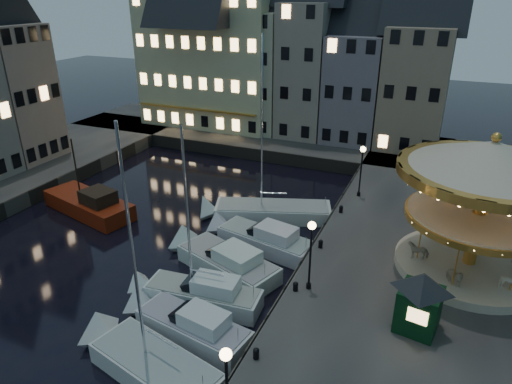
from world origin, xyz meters
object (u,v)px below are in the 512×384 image
at_px(bollard_c, 321,243).
at_px(carousel, 486,183).
at_px(streetlamp_a, 227,382).
at_px(bollard_b, 296,286).
at_px(bollard_a, 256,353).
at_px(ticket_kiosk, 421,293).
at_px(motorboat_c, 197,293).
at_px(streetlamp_b, 311,246).
at_px(motorboat_a, 148,363).
at_px(motorboat_f, 265,212).
at_px(motorboat_e, 261,239).
at_px(streetlamp_c, 362,164).
at_px(motorboat_d, 224,261).
at_px(motorboat_b, 187,325).
at_px(red_fishing_boat, 90,205).
at_px(bollard_d, 341,209).

height_order(bollard_c, carousel, carousel).
xyz_separation_m(streetlamp_a, bollard_b, (-0.60, 9.50, -2.41)).
distance_m(bollard_a, ticket_kiosk, 8.29).
xyz_separation_m(bollard_c, motorboat_c, (-5.34, -6.68, -0.93)).
bearing_deg(streetlamp_b, motorboat_a, -125.71).
xyz_separation_m(motorboat_f, carousel, (14.51, -3.78, 6.32)).
bearing_deg(motorboat_e, carousel, 2.01).
xyz_separation_m(streetlamp_a, streetlamp_c, (0.00, 23.50, 0.00)).
bearing_deg(motorboat_e, bollard_b, -51.88).
relative_size(bollard_c, carousel, 0.06).
bearing_deg(motorboat_d, streetlamp_c, 62.92).
height_order(motorboat_b, red_fishing_boat, red_fishing_boat).
xyz_separation_m(motorboat_e, red_fishing_boat, (-14.66, -0.53, 0.07)).
relative_size(bollard_d, ticket_kiosk, 0.16).
bearing_deg(motorboat_c, bollard_a, -35.59).
bearing_deg(motorboat_c, bollard_c, 51.37).
distance_m(motorboat_c, ticket_kiosk, 12.11).
distance_m(bollard_d, motorboat_e, 6.66).
relative_size(bollard_d, motorboat_a, 0.04).
distance_m(bollard_b, carousel, 11.83).
height_order(streetlamp_b, motorboat_e, streetlamp_b).
relative_size(bollard_d, motorboat_c, 0.06).
xyz_separation_m(streetlamp_a, bollard_d, (-0.60, 20.00, -2.41)).
relative_size(streetlamp_a, carousel, 0.43).
height_order(streetlamp_a, streetlamp_c, same).
bearing_deg(motorboat_f, ticket_kiosk, -40.32).
xyz_separation_m(streetlamp_a, motorboat_b, (-5.05, 5.32, -3.38)).
relative_size(streetlamp_b, streetlamp_c, 1.00).
bearing_deg(motorboat_c, ticket_kiosk, 5.51).
relative_size(streetlamp_a, motorboat_d, 0.52).
bearing_deg(bollard_d, carousel, -27.19).
bearing_deg(bollard_c, carousel, 6.63).
bearing_deg(red_fishing_boat, motorboat_f, 19.84).
distance_m(bollard_a, bollard_c, 10.50).
relative_size(bollard_c, ticket_kiosk, 0.16).
xyz_separation_m(bollard_c, motorboat_a, (-4.85, -12.08, -1.06)).
distance_m(streetlamp_c, bollard_b, 14.22).
xyz_separation_m(streetlamp_a, ticket_kiosk, (5.80, 8.95, -0.62)).
relative_size(streetlamp_a, streetlamp_b, 1.00).
bearing_deg(streetlamp_c, motorboat_f, -146.64).
bearing_deg(motorboat_c, streetlamp_a, -52.79).
xyz_separation_m(bollard_a, motorboat_b, (-4.45, 1.32, -0.96)).
xyz_separation_m(streetlamp_c, motorboat_d, (-6.12, -11.96, -3.38)).
xyz_separation_m(streetlamp_a, streetlamp_b, (0.00, 10.00, 0.00)).
distance_m(motorboat_a, red_fishing_boat, 18.63).
xyz_separation_m(bollard_b, red_fishing_boat, (-19.02, 5.02, -0.89)).
xyz_separation_m(bollard_d, ticket_kiosk, (6.40, -11.05, 1.80)).
distance_m(bollard_b, motorboat_c, 5.67).
relative_size(bollard_d, carousel, 0.06).
xyz_separation_m(motorboat_e, ticket_kiosk, (10.76, -6.10, 2.76)).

